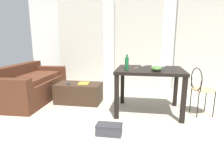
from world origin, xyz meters
TOP-DOWN VIEW (x-y plane):
  - ground_plane at (0.00, 1.31)m, footprint 8.21×8.21m
  - wall_back at (0.00, 3.42)m, footprint 6.02×0.10m
  - curtains at (0.00, 3.33)m, footprint 4.28×0.03m
  - couch at (-2.17, 1.78)m, footprint 0.90×1.79m
  - coffee_table at (-1.11, 1.81)m, footprint 0.90×0.52m
  - craft_table at (0.29, 1.51)m, footprint 1.13×0.91m
  - wire_chair at (1.13, 1.51)m, footprint 0.39×0.41m
  - bottle_near at (-0.09, 1.30)m, footprint 0.06×0.06m
  - bowl at (0.39, 1.27)m, footprint 0.17×0.17m
  - book_stack at (0.45, 1.62)m, footprint 0.25×0.32m
  - tv_remote_on_table at (0.19, 1.84)m, footprint 0.12×0.18m
  - scissors at (0.04, 1.53)m, footprint 0.09×0.12m
  - tv_remote_primary at (-1.29, 1.74)m, footprint 0.09×0.16m
  - magazine at (-1.01, 1.82)m, footprint 0.22×0.26m
  - shoebox at (-0.24, 0.53)m, footprint 0.35×0.19m

SIDE VIEW (x-z plane):
  - ground_plane at x=0.00m, z-range 0.00..0.00m
  - shoebox at x=-0.24m, z-range 0.00..0.15m
  - coffee_table at x=-1.11m, z-range 0.00..0.40m
  - couch at x=-2.17m, z-range -0.07..0.68m
  - magazine at x=-1.01m, z-range 0.40..0.41m
  - tv_remote_primary at x=-1.29m, z-range 0.40..0.42m
  - wire_chair at x=1.13m, z-range 0.10..0.92m
  - craft_table at x=0.29m, z-range 0.28..1.06m
  - scissors at x=0.04m, z-range 0.78..0.78m
  - tv_remote_on_table at x=0.19m, z-range 0.78..0.80m
  - book_stack at x=0.45m, z-range 0.78..0.84m
  - bowl at x=0.39m, z-range 0.78..0.86m
  - bottle_near at x=-0.09m, z-range 0.76..1.02m
  - curtains at x=0.00m, z-range 0.00..2.27m
  - wall_back at x=0.00m, z-range 0.00..2.69m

